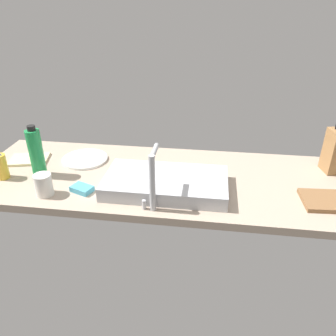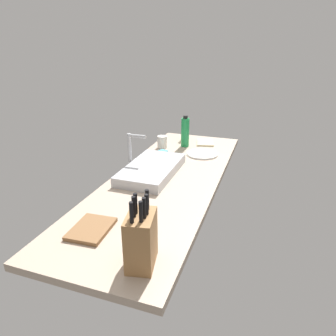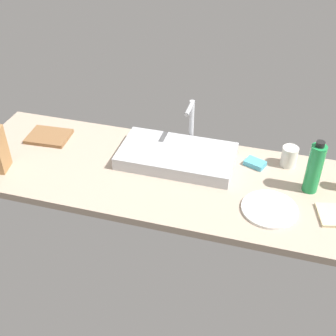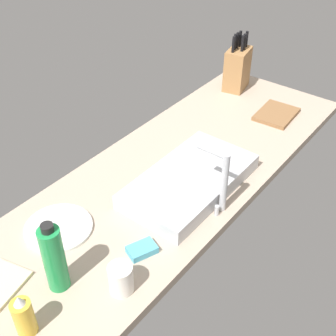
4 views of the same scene
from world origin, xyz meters
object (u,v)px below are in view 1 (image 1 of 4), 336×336
faucet (152,177)px  dinner_plate (85,159)px  dish_sponge (82,189)px  soap_bottle (1,166)px  coffee_mug (44,185)px  water_bottle (36,153)px  cutting_board (328,201)px  sink_basin (166,183)px  dish_towel (29,159)px

faucet → dinner_plate: bearing=-41.4°
dinner_plate → dish_sponge: dish_sponge is taller
dinner_plate → soap_bottle: bearing=36.4°
coffee_mug → soap_bottle: bearing=-23.1°
dish_sponge → water_bottle: bearing=-24.4°
cutting_board → dish_sponge: size_ratio=2.25×
cutting_board → soap_bottle: bearing=-0.5°
sink_basin → cutting_board: size_ratio=2.59×
cutting_board → dinner_plate: bearing=-12.0°
dish_towel → coffee_mug: (-22.81, 29.21, 4.12)cm
dinner_plate → coffee_mug: coffee_mug is taller
cutting_board → dish_sponge: (101.79, 5.03, 0.30)cm
dish_sponge → faucet: bearing=166.2°
cutting_board → soap_bottle: (141.62, -1.22, 5.38)cm
faucet → cutting_board: size_ratio=1.17×
dinner_plate → cutting_board: bearing=168.0°
coffee_mug → dish_sponge: (-14.48, -4.54, -3.52)cm
sink_basin → faucet: 18.48cm
coffee_mug → dish_sponge: bearing=-162.6°
sink_basin → water_bottle: water_bottle is taller
dish_towel → coffee_mug: coffee_mug is taller
dish_towel → coffee_mug: bearing=128.0°
dish_towel → faucet: bearing=154.9°
cutting_board → coffee_mug: bearing=4.7°
dish_towel → dinner_plate: bearing=-171.7°
soap_bottle → dish_sponge: (-39.83, 6.25, -5.08)cm
soap_bottle → dish_towel: 19.44cm
dinner_plate → coffee_mug: 33.93cm
faucet → dinner_plate: faucet is taller
sink_basin → soap_bottle: soap_bottle is taller
water_bottle → coffee_mug: (-9.92, 15.60, -6.77)cm
dinner_plate → dish_towel: bearing=8.3°
faucet → water_bottle: (56.64, -18.97, -2.36)cm
soap_bottle → sink_basin: bearing=-179.6°
sink_basin → dinner_plate: bearing=-26.3°
sink_basin → faucet: faucet is taller
faucet → water_bottle: size_ratio=0.97×
soap_bottle → dish_sponge: bearing=171.1°
dish_sponge → coffee_mug: bearing=17.4°
faucet → coffee_mug: faucet is taller
dish_sponge → cutting_board: bearing=-177.2°
water_bottle → dinner_plate: water_bottle is taller
soap_bottle → dish_towel: bearing=-97.8°
sink_basin → dish_towel: size_ratio=2.83×
sink_basin → dinner_plate: 49.76cm
dish_towel → dish_sponge: dish_sponge is taller
faucet → soap_bottle: bearing=-11.1°
soap_bottle → dish_towel: soap_bottle is taller
faucet → water_bottle: water_bottle is taller
cutting_board → water_bottle: (126.20, -6.03, 10.59)cm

